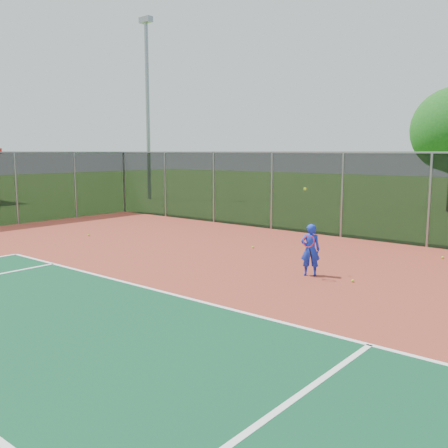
% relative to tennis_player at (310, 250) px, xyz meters
% --- Properties ---
extents(ground, '(120.00, 120.00, 0.00)m').
position_rel_tennis_player_xyz_m(ground, '(1.00, -6.34, -0.67)').
color(ground, '#32611B').
rests_on(ground, ground).
extents(court_apron, '(30.00, 20.00, 0.02)m').
position_rel_tennis_player_xyz_m(court_apron, '(1.00, -4.34, -0.66)').
color(court_apron, '#973826').
rests_on(court_apron, ground).
extents(fence_back, '(30.00, 0.06, 3.03)m').
position_rel_tennis_player_xyz_m(fence_back, '(1.00, 5.66, 0.89)').
color(fence_back, black).
rests_on(fence_back, court_apron).
extents(tennis_player, '(0.59, 0.67, 2.15)m').
position_rel_tennis_player_xyz_m(tennis_player, '(0.00, 0.00, 0.00)').
color(tennis_player, '#1631D0').
rests_on(tennis_player, court_apron).
extents(practice_ball_0, '(0.07, 0.07, 0.07)m').
position_rel_tennis_player_xyz_m(practice_ball_0, '(1.10, 0.08, -0.61)').
color(practice_ball_0, '#B3D418').
rests_on(practice_ball_0, court_apron).
extents(practice_ball_2, '(0.07, 0.07, 0.07)m').
position_rel_tennis_player_xyz_m(practice_ball_2, '(-9.09, 0.00, -0.61)').
color(practice_ball_2, '#B3D418').
rests_on(practice_ball_2, court_apron).
extents(practice_ball_4, '(0.07, 0.07, 0.07)m').
position_rel_tennis_player_xyz_m(practice_ball_4, '(-3.15, 1.93, -0.61)').
color(practice_ball_4, '#B3D418').
rests_on(practice_ball_4, court_apron).
extents(practice_ball_5, '(0.07, 0.07, 0.07)m').
position_rel_tennis_player_xyz_m(practice_ball_5, '(1.93, 4.14, -0.61)').
color(practice_ball_5, '#B3D418').
rests_on(practice_ball_5, court_apron).
extents(floodlight_nw, '(0.90, 0.40, 11.33)m').
position_rel_tennis_player_xyz_m(floodlight_nw, '(-18.39, 11.29, 5.76)').
color(floodlight_nw, gray).
rests_on(floodlight_nw, ground).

